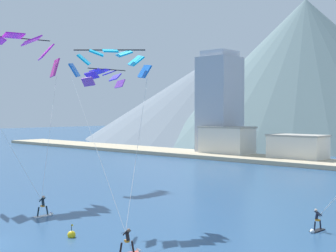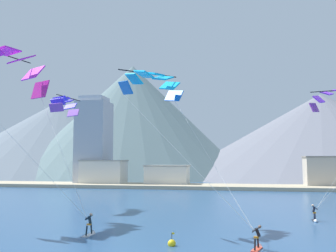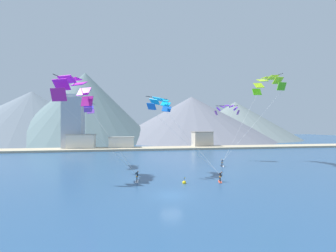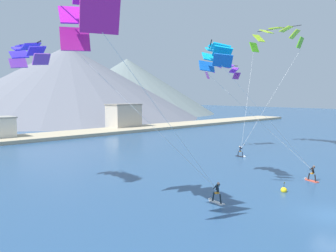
{
  "view_description": "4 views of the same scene",
  "coord_description": "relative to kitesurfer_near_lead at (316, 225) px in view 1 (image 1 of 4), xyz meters",
  "views": [
    {
      "loc": [
        28.98,
        -13.41,
        8.47
      ],
      "look_at": [
        2.24,
        15.82,
        7.3
      ],
      "focal_mm": 50.0,
      "sensor_mm": 36.0,
      "label": 1
    },
    {
      "loc": [
        7.71,
        -20.34,
        5.86
      ],
      "look_at": [
        0.75,
        15.27,
        9.13
      ],
      "focal_mm": 40.0,
      "sensor_mm": 36.0,
      "label": 2
    },
    {
      "loc": [
        -5.1,
        -27.33,
        8.48
      ],
      "look_at": [
        1.6,
        11.82,
        8.64
      ],
      "focal_mm": 24.0,
      "sensor_mm": 36.0,
      "label": 3
    },
    {
      "loc": [
        -24.65,
        -8.96,
        8.81
      ],
      "look_at": [
        -1.11,
        16.58,
        5.54
      ],
      "focal_mm": 35.0,
      "sensor_mm": 36.0,
      "label": 4
    }
  ],
  "objects": [
    {
      "name": "kitesurfer_near_lead",
      "position": [
        0.0,
        0.0,
        0.0
      ],
      "size": [
        0.58,
        1.77,
        1.65
      ],
      "color": "black",
      "rests_on": "ground"
    },
    {
      "name": "kitesurfer_near_trail",
      "position": [
        -18.46,
        -10.21,
        0.1
      ],
      "size": [
        0.6,
        1.76,
        1.8
      ],
      "color": "white",
      "rests_on": "ground"
    },
    {
      "name": "kitesurfer_mid_center",
      "position": [
        -5.82,
        -12.5,
        0.04
      ],
      "size": [
        0.87,
        1.78,
        1.7
      ],
      "color": "#E54C33",
      "rests_on": "ground"
    },
    {
      "name": "parafoil_kite_near_trail",
      "position": [
        -28.47,
        -7.22,
        14.28
      ],
      "size": [
        12.06,
        9.06,
        14.94
      ],
      "color": "#C42292"
    },
    {
      "name": "parafoil_kite_mid_center",
      "position": [
        -14.32,
        -6.76,
        12.19
      ],
      "size": [
        10.93,
        8.98,
        12.35
      ],
      "color": "blue"
    },
    {
      "name": "parafoil_kite_distant_high_outer",
      "position": [
        -28.06,
        4.0,
        12.27
      ],
      "size": [
        2.01,
        5.86,
        2.16
      ],
      "color": "purple"
    },
    {
      "name": "race_marker_buoy",
      "position": [
        -11.55,
        -12.61,
        -0.29
      ],
      "size": [
        0.56,
        0.56,
        1.02
      ],
      "color": "yellow",
      "rests_on": "ground"
    },
    {
      "name": "shore_building_harbour_front",
      "position": [
        -22.63,
        41.76,
        1.91
      ],
      "size": [
        9.55,
        5.43,
        4.68
      ],
      "color": "silver",
      "rests_on": "ground"
    },
    {
      "name": "shore_building_quay_east",
      "position": [
        -37.15,
        41.68,
        2.46
      ],
      "size": [
        9.96,
        5.72,
        5.79
      ],
      "color": "silver",
      "rests_on": "ground"
    },
    {
      "name": "highrise_tower",
      "position": [
        -40.47,
        43.8,
        9.61
      ],
      "size": [
        7.0,
        7.0,
        20.52
      ],
      "color": "#A8ADB7",
      "rests_on": "ground"
    },
    {
      "name": "mountain_peak_east_shoulder",
      "position": [
        -44.68,
        89.17,
        19.32
      ],
      "size": [
        80.56,
        80.56,
        39.53
      ],
      "color": "slate",
      "rests_on": "ground"
    },
    {
      "name": "mountain_peak_far_spur",
      "position": [
        -75.15,
        95.22,
        14.07
      ],
      "size": [
        92.09,
        92.09,
        29.03
      ],
      "color": "slate",
      "rests_on": "ground"
    }
  ]
}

